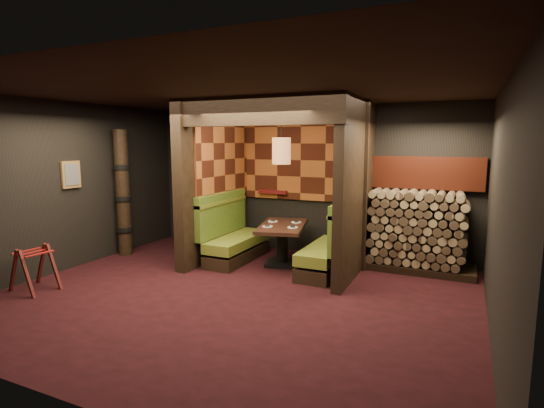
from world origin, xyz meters
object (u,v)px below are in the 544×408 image
Objects in this scene: booth_bench_left at (233,238)px; pendant_lamp at (281,151)px; booth_bench_right at (331,249)px; dining_table at (282,238)px; luggage_rack at (34,267)px; firewood_stack at (422,232)px; totem_column at (123,194)px.

pendant_lamp reaches higher than booth_bench_left.
pendant_lamp reaches higher than booth_bench_right.
dining_table is 1.53m from pendant_lamp.
luggage_rack is 0.41× the size of firewood_stack.
pendant_lamp is (-0.00, -0.05, 1.53)m from dining_table.
booth_bench_right is 4.10m from totem_column.
booth_bench_left is 1.89m from booth_bench_right.
booth_bench_left is 0.92× the size of firewood_stack.
booth_bench_left is at bearing 180.00° from booth_bench_right.
booth_bench_right is 1.05× the size of dining_table.
totem_column is (-3.06, -0.61, 0.69)m from dining_table.
pendant_lamp is at bearing 179.09° from booth_bench_right.
luggage_rack is at bearing -136.26° from pendant_lamp.
luggage_rack is (-1.82, -2.66, -0.05)m from booth_bench_left.
luggage_rack is at bearing -146.47° from firewood_stack.
firewood_stack is (2.28, 0.69, -1.34)m from pendant_lamp.
dining_table is 3.20m from totem_column.
luggage_rack is at bearing -144.41° from booth_bench_right.
booth_bench_left is 1.00× the size of booth_bench_right.
booth_bench_left is 3.33m from firewood_stack.
dining_table reaches higher than luggage_rack.
dining_table is (-0.92, 0.06, 0.09)m from booth_bench_right.
pendant_lamp is (0.97, 0.01, 1.62)m from booth_bench_left.
booth_bench_right is at bearing -0.91° from pendant_lamp.
dining_table is 1.44× the size of pendant_lamp.
pendant_lamp is at bearing 43.74° from luggage_rack.
booth_bench_right is 1.55m from firewood_stack.
firewood_stack reaches higher than luggage_rack.
totem_column is (-3.98, -0.55, 0.79)m from booth_bench_right.
totem_column reaches higher than booth_bench_right.
booth_bench_right is at bearing 35.59° from luggage_rack.
firewood_stack reaches higher than booth_bench_left.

